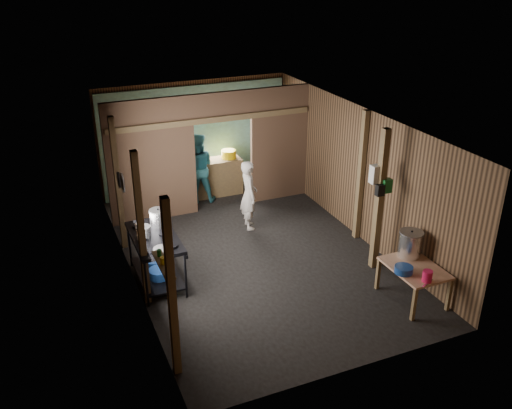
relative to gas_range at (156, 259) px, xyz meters
name	(u,v)px	position (x,y,z in m)	size (l,w,h in m)	color
floor	(252,253)	(1.88, 0.27, -0.44)	(4.50, 7.00, 0.00)	black
ceiling	(251,120)	(1.88, 0.27, 2.16)	(4.50, 7.00, 0.00)	black
wall_back	(195,136)	(1.88, 3.77, 0.86)	(4.50, 0.00, 2.60)	brown
wall_front	(357,290)	(1.88, -3.23, 0.86)	(4.50, 0.00, 2.60)	brown
wall_left	(127,211)	(-0.37, 0.27, 0.86)	(0.00, 7.00, 2.60)	brown
wall_right	(358,173)	(4.13, 0.27, 0.86)	(0.00, 7.00, 2.60)	brown
partition_left	(151,161)	(0.55, 2.47, 0.86)	(1.85, 0.10, 2.60)	brown
partition_right	(279,144)	(3.46, 2.47, 0.86)	(1.35, 0.10, 2.60)	brown
partition_header	(222,106)	(2.13, 2.47, 1.86)	(1.30, 0.10, 0.60)	brown
turquoise_panel	(195,139)	(1.88, 3.71, 0.81)	(4.40, 0.06, 2.50)	#75BCBD
back_counter	(216,177)	(2.18, 3.22, -0.02)	(1.20, 0.50, 0.85)	brown
wall_clock	(205,111)	(2.13, 3.67, 1.46)	(0.20, 0.20, 0.03)	silver
post_left_a	(171,291)	(-0.30, -2.33, 0.86)	(0.10, 0.12, 2.60)	brown
post_left_b	(141,231)	(-0.30, -0.53, 0.86)	(0.10, 0.12, 2.60)	brown
post_left_c	(118,185)	(-0.30, 1.47, 0.86)	(0.10, 0.12, 2.60)	brown
post_right	(361,177)	(4.06, 0.07, 0.86)	(0.10, 0.12, 2.60)	brown
post_free	(379,201)	(3.73, -1.03, 0.86)	(0.12, 0.12, 2.60)	brown
cross_beam	(212,120)	(1.88, 2.42, 1.61)	(4.40, 0.12, 0.12)	brown
pan_lid_big	(123,183)	(-0.33, 0.67, 1.21)	(0.34, 0.34, 0.03)	gray
pan_lid_small	(119,180)	(-0.33, 1.07, 1.11)	(0.30, 0.30, 0.03)	black
wall_shelf	(163,265)	(-0.27, -1.83, 0.96)	(0.14, 0.80, 0.03)	brown
jar_white	(168,269)	(-0.27, -2.08, 1.02)	(0.07, 0.07, 0.10)	silver
jar_yellow	(163,260)	(-0.27, -1.83, 1.02)	(0.08, 0.08, 0.10)	gold
jar_green	(159,253)	(-0.27, -1.61, 1.02)	(0.06, 0.06, 0.10)	#10561E
bag_white	(377,174)	(3.68, -0.95, 1.34)	(0.22, 0.15, 0.32)	silver
bag_green	(386,186)	(3.80, -1.09, 1.16)	(0.16, 0.12, 0.24)	#10561E
bag_black	(380,190)	(3.66, -1.11, 1.11)	(0.14, 0.10, 0.20)	black
gas_range	(156,259)	(0.00, 0.00, 0.00)	(0.77, 1.49, 0.88)	black
prep_table	(413,283)	(3.71, -2.16, -0.14)	(0.75, 1.03, 0.61)	tan
stove_pot_large	(158,218)	(0.17, 0.36, 0.58)	(0.31, 0.31, 0.32)	silver
stove_pot_med	(144,233)	(-0.17, 0.02, 0.53)	(0.25, 0.25, 0.22)	silver
stove_saucepan	(139,226)	(-0.17, 0.36, 0.49)	(0.15, 0.15, 0.09)	silver
frying_pan	(162,249)	(0.00, -0.54, 0.46)	(0.29, 0.51, 0.07)	gray
blue_tub_front	(159,273)	(0.00, -0.17, -0.19)	(0.37, 0.37, 0.15)	navy
blue_tub_back	(154,263)	(0.00, 0.24, -0.21)	(0.29, 0.29, 0.11)	navy
stock_pot	(410,244)	(3.85, -1.83, 0.38)	(0.40, 0.40, 0.46)	silver
wash_basin	(404,270)	(3.43, -2.23, 0.23)	(0.29, 0.29, 0.11)	navy
pink_bucket	(427,276)	(3.61, -2.58, 0.26)	(0.15, 0.15, 0.18)	#CC1648
knife	(427,283)	(3.58, -2.63, 0.18)	(0.30, 0.04, 0.01)	silver
yellow_tub	(229,154)	(2.52, 3.22, 0.50)	(0.34, 0.34, 0.19)	gold
red_cup	(206,158)	(1.97, 3.22, 0.48)	(0.13, 0.13, 0.15)	#A73627
cook	(249,195)	(2.25, 1.31, 0.28)	(0.53, 0.35, 1.45)	beige
worker_back	(198,168)	(1.69, 2.99, 0.36)	(0.78, 0.61, 1.60)	teal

